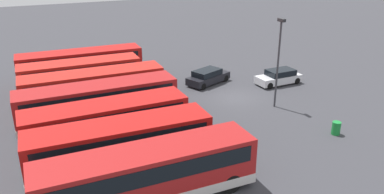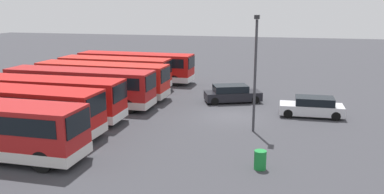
% 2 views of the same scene
% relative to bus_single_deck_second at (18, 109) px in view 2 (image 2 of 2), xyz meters
% --- Properties ---
extents(ground_plane, '(140.00, 140.00, 0.00)m').
position_rel_bus_single_deck_second_xyz_m(ground_plane, '(7.03, -12.16, -1.62)').
color(ground_plane, '#38383D').
extents(bus_single_deck_second, '(3.03, 10.83, 2.95)m').
position_rel_bus_single_deck_second_xyz_m(bus_single_deck_second, '(0.00, 0.00, 0.00)').
color(bus_single_deck_second, '#B71411').
rests_on(bus_single_deck_second, ground).
extents(bus_single_deck_third, '(2.65, 10.71, 2.95)m').
position_rel_bus_single_deck_second_xyz_m(bus_single_deck_third, '(3.31, 0.01, -0.00)').
color(bus_single_deck_third, '#B71411').
rests_on(bus_single_deck_third, ground).
extents(bus_single_deck_fourth, '(2.77, 11.80, 2.95)m').
position_rel_bus_single_deck_second_xyz_m(bus_single_deck_fourth, '(7.21, -0.31, 0.00)').
color(bus_single_deck_fourth, '#A51919').
rests_on(bus_single_deck_fourth, ground).
extents(bus_single_deck_fifth, '(2.98, 11.54, 2.95)m').
position_rel_bus_single_deck_second_xyz_m(bus_single_deck_fifth, '(10.53, -0.64, 0.00)').
color(bus_single_deck_fifth, red).
rests_on(bus_single_deck_fifth, ground).
extents(bus_single_deck_sixth, '(2.92, 10.61, 2.95)m').
position_rel_bus_single_deck_second_xyz_m(bus_single_deck_sixth, '(14.15, -0.23, -0.00)').
color(bus_single_deck_sixth, red).
rests_on(bus_single_deck_sixth, ground).
extents(bus_single_deck_seventh, '(3.02, 11.95, 2.95)m').
position_rel_bus_single_deck_second_xyz_m(bus_single_deck_seventh, '(17.85, -0.92, 0.00)').
color(bus_single_deck_seventh, '#B71411').
rests_on(bus_single_deck_seventh, ground).
extents(car_hatchback_silver, '(3.32, 4.89, 1.43)m').
position_rel_bus_single_deck_second_xyz_m(car_hatchback_silver, '(11.37, -11.71, -0.92)').
color(car_hatchback_silver, black).
rests_on(car_hatchback_silver, ground).
extents(car_small_green, '(1.86, 4.45, 1.43)m').
position_rel_bus_single_deck_second_xyz_m(car_small_green, '(8.35, -17.87, -0.92)').
color(car_small_green, silver).
rests_on(car_small_green, ground).
extents(lamp_post_tall, '(0.70, 0.30, 7.29)m').
position_rel_bus_single_deck_second_xyz_m(lamp_post_tall, '(3.89, -14.04, 2.69)').
color(lamp_post_tall, '#38383D').
rests_on(lamp_post_tall, ground).
extents(waste_bin_yellow, '(0.60, 0.60, 0.95)m').
position_rel_bus_single_deck_second_xyz_m(waste_bin_yellow, '(-2.10, -14.86, -1.15)').
color(waste_bin_yellow, '#197F33').
rests_on(waste_bin_yellow, ground).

